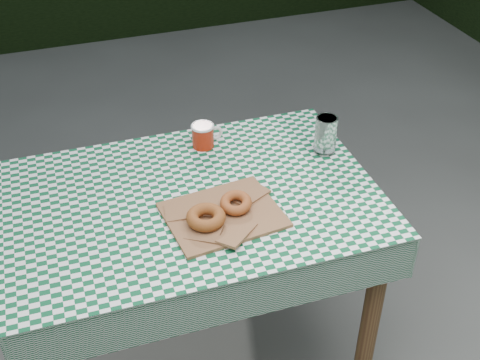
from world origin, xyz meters
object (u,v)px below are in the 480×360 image
object	(u,v)px
table	(196,285)
paper_bag	(223,214)
coffee_mug	(203,136)
drinking_glass	(326,135)

from	to	relation	value
table	paper_bag	size ratio (longest dim) A/B	3.43
coffee_mug	drinking_glass	world-z (taller)	drinking_glass
coffee_mug	drinking_glass	xyz separation A→B (m)	(0.38, -0.16, 0.02)
table	drinking_glass	bearing A→B (deg)	12.02
paper_bag	coffee_mug	bearing A→B (deg)	82.51
table	paper_bag	world-z (taller)	paper_bag
drinking_glass	table	bearing A→B (deg)	-168.82
paper_bag	drinking_glass	size ratio (longest dim) A/B	2.48
table	coffee_mug	size ratio (longest dim) A/B	7.62
paper_bag	coffee_mug	world-z (taller)	coffee_mug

